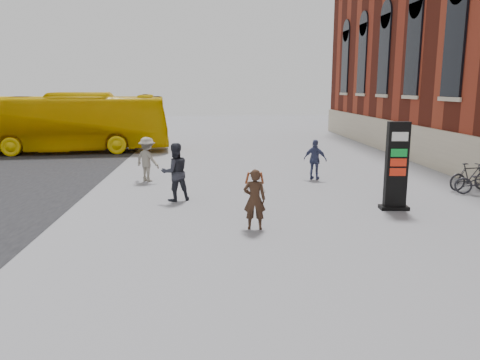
{
  "coord_description": "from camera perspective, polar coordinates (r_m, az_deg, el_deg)",
  "views": [
    {
      "loc": [
        -0.67,
        -11.48,
        3.66
      ],
      "look_at": [
        0.13,
        1.25,
        1.11
      ],
      "focal_mm": 35.0,
      "sensor_mm": 36.0,
      "label": 1
    }
  ],
  "objects": [
    {
      "name": "pedestrian_c",
      "position": [
        18.95,
        9.15,
        2.46
      ],
      "size": [
        1.01,
        0.8,
        1.6
      ],
      "primitive_type": "imported",
      "rotation": [
        0.0,
        0.0,
        2.63
      ],
      "color": "#3C4269",
      "rests_on": "ground"
    },
    {
      "name": "ground",
      "position": [
        12.07,
        -0.23,
        -6.37
      ],
      "size": [
        100.0,
        100.0,
        0.0
      ],
      "primitive_type": "plane",
      "color": "#9E9EA3"
    },
    {
      "name": "info_pylon",
      "position": [
        14.75,
        18.53,
        1.6
      ],
      "size": [
        0.88,
        0.48,
        2.66
      ],
      "rotation": [
        0.0,
        0.0,
        -0.07
      ],
      "color": "black",
      "rests_on": "ground"
    },
    {
      "name": "pedestrian_b",
      "position": [
        18.67,
        -11.23,
        2.48
      ],
      "size": [
        1.28,
        1.21,
        1.74
      ],
      "primitive_type": "imported",
      "rotation": [
        0.0,
        0.0,
        2.46
      ],
      "color": "gray",
      "rests_on": "ground"
    },
    {
      "name": "bus",
      "position": [
        28.39,
        -21.08,
        6.54
      ],
      "size": [
        12.28,
        3.95,
        3.36
      ],
      "primitive_type": "imported",
      "rotation": [
        0.0,
        0.0,
        1.67
      ],
      "color": "#DEB303",
      "rests_on": "road"
    },
    {
      "name": "woman",
      "position": [
        12.13,
        1.78,
        -2.27
      ],
      "size": [
        0.63,
        0.58,
        1.6
      ],
      "rotation": [
        0.0,
        0.0,
        3.05
      ],
      "color": "#302113",
      "rests_on": "ground"
    },
    {
      "name": "pedestrian_a",
      "position": [
        15.31,
        -7.91,
        0.97
      ],
      "size": [
        1.12,
        1.0,
        1.89
      ],
      "primitive_type": "imported",
      "rotation": [
        0.0,
        0.0,
        3.51
      ],
      "color": "#272831",
      "rests_on": "ground"
    },
    {
      "name": "bike_7",
      "position": [
        18.66,
        26.27,
        0.37
      ],
      "size": [
        1.73,
        0.75,
        1.0
      ],
      "primitive_type": "imported",
      "rotation": [
        0.0,
        0.0,
        1.74
      ],
      "color": "#29292F",
      "rests_on": "ground"
    }
  ]
}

